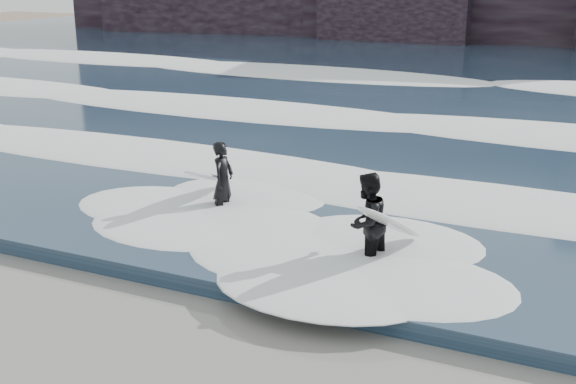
% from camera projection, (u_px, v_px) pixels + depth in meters
% --- Properties ---
extents(ground, '(120.00, 120.00, 0.00)m').
position_uv_depth(ground, '(38.00, 384.00, 9.02)').
color(ground, '#89664B').
rests_on(ground, ground).
extents(sea, '(90.00, 52.00, 0.30)m').
position_uv_depth(sea, '(480.00, 74.00, 34.09)').
color(sea, '#213448').
rests_on(sea, ground).
extents(foam_near, '(60.00, 3.20, 0.20)m').
position_uv_depth(foam_near, '(316.00, 174.00, 16.70)').
color(foam_near, white).
rests_on(foam_near, sea).
extents(foam_mid, '(60.00, 4.00, 0.24)m').
position_uv_depth(foam_mid, '(402.00, 118.00, 22.75)').
color(foam_mid, white).
rests_on(foam_mid, sea).
extents(foam_far, '(60.00, 4.80, 0.30)m').
position_uv_depth(foam_far, '(462.00, 79.00, 30.54)').
color(foam_far, white).
rests_on(foam_far, sea).
extents(surfer_left, '(1.09, 2.18, 1.64)m').
position_uv_depth(surfer_left, '(219.00, 180.00, 14.75)').
color(surfer_left, black).
rests_on(surfer_left, ground).
extents(surfer_right, '(1.33, 2.11, 1.74)m').
position_uv_depth(surfer_right, '(370.00, 223.00, 12.10)').
color(surfer_right, black).
rests_on(surfer_right, ground).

